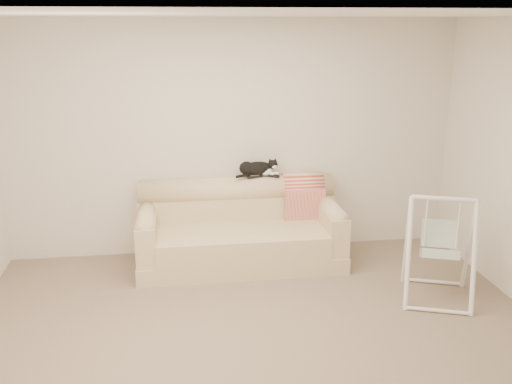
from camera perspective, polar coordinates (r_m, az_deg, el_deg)
The scene contains 8 objects.
ground_plane at distance 4.95m, azimuth 0.29°, elevation -14.35°, with size 5.00×5.00×0.00m, color #7A6755.
room_shell at distance 4.36m, azimuth 0.31°, elevation 3.11°, with size 5.04×4.04×2.60m.
sofa at distance 6.25m, azimuth -1.65°, elevation -3.96°, with size 2.20×0.93×0.90m.
remote_a at distance 6.30m, azimuth -0.13°, elevation 1.59°, with size 0.19×0.09×0.03m.
remote_b at distance 6.34m, azimuth 1.63°, elevation 1.64°, with size 0.18×0.11×0.02m.
tuxedo_cat at distance 6.31m, azimuth 0.13°, elevation 2.40°, with size 0.50×0.25×0.20m.
throw_blanket at distance 6.46m, azimuth 4.68°, elevation 0.19°, with size 0.45×0.38×0.58m.
baby_swing at distance 5.65m, azimuth 17.87°, elevation -5.35°, with size 0.81×0.83×1.03m.
Camera 1 is at (-0.61, -4.20, 2.55)m, focal length 40.00 mm.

